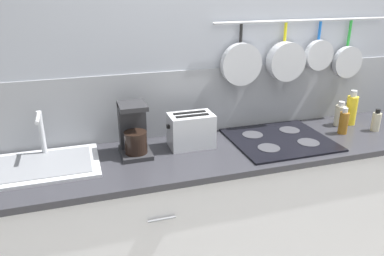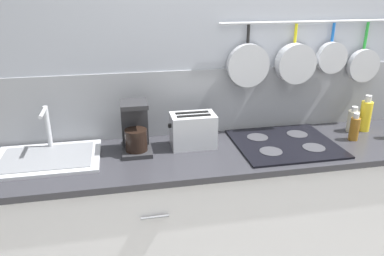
# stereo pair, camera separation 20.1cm
# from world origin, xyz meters

# --- Properties ---
(wall_back) EXTENTS (7.20, 0.16, 2.60)m
(wall_back) POSITION_xyz_m (0.00, 0.33, 1.27)
(wall_back) COLOR #999EA8
(wall_back) RESTS_ON ground_plane
(cabinet_base) EXTENTS (3.31, 0.56, 0.89)m
(cabinet_base) POSITION_xyz_m (0.00, -0.00, 0.44)
(cabinet_base) COLOR silver
(cabinet_base) RESTS_ON ground_plane
(countertop) EXTENTS (3.35, 0.58, 0.03)m
(countertop) POSITION_xyz_m (0.00, 0.00, 0.91)
(countertop) COLOR #2D2D33
(countertop) RESTS_ON cabinet_base
(sink_basin) EXTENTS (0.55, 0.40, 0.25)m
(sink_basin) POSITION_xyz_m (-1.36, 0.08, 0.94)
(sink_basin) COLOR #B7BABF
(sink_basin) RESTS_ON countertop
(coffee_maker) EXTENTS (0.16, 0.21, 0.28)m
(coffee_maker) POSITION_xyz_m (-0.88, 0.11, 1.04)
(coffee_maker) COLOR #262628
(coffee_maker) RESTS_ON countertop
(toaster) EXTENTS (0.27, 0.16, 0.20)m
(toaster) POSITION_xyz_m (-0.56, 0.10, 1.02)
(toaster) COLOR #B7BABF
(toaster) RESTS_ON countertop
(cooktop) EXTENTS (0.57, 0.52, 0.01)m
(cooktop) POSITION_xyz_m (-0.03, 0.02, 0.93)
(cooktop) COLOR black
(cooktop) RESTS_ON countertop
(bottle_olive_oil) EXTENTS (0.06, 0.06, 0.17)m
(bottle_olive_oil) POSITION_xyz_m (0.41, 0.00, 1.00)
(bottle_olive_oil) COLOR #8C5919
(bottle_olive_oil) RESTS_ON countertop
(bottle_hot_sauce) EXTENTS (0.07, 0.07, 0.16)m
(bottle_hot_sauce) POSITION_xyz_m (0.48, 0.13, 1.00)
(bottle_hot_sauce) COLOR #BFB799
(bottle_hot_sauce) RESTS_ON countertop
(bottle_sesame_oil) EXTENTS (0.07, 0.07, 0.23)m
(bottle_sesame_oil) POSITION_xyz_m (0.56, 0.13, 1.03)
(bottle_sesame_oil) COLOR yellow
(bottle_sesame_oil) RESTS_ON countertop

